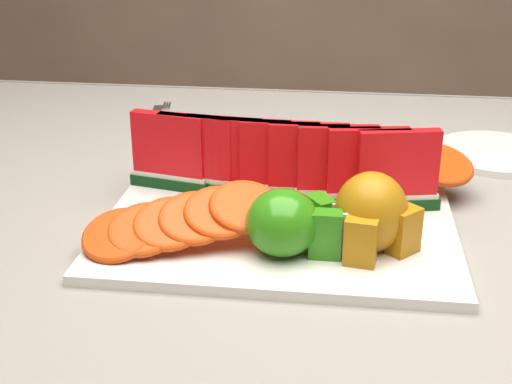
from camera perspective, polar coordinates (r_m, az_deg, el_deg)
The scene contains 11 objects.
table at distance 0.95m, azimuth 3.60°, elevation -6.33°, with size 1.40×0.90×0.75m.
tablecloth at distance 0.92m, azimuth 3.70°, elevation -2.95°, with size 1.53×1.03×0.20m.
platter at distance 0.82m, azimuth 1.82°, elevation -2.77°, with size 0.40×0.30×0.01m.
apple_cluster at distance 0.74m, azimuth 2.69°, elevation -2.52°, with size 0.12×0.10×0.07m.
pear_cluster at distance 0.75m, azimuth 9.29°, elevation -1.83°, with size 0.10×0.10×0.09m.
side_plate at distance 1.10m, azimuth 18.67°, elevation 2.95°, with size 0.23×0.23×0.01m.
fork at distance 1.22m, azimuth -8.06°, elevation 5.77°, with size 0.04×0.20×0.00m.
watermelon_row at distance 0.86m, azimuth 1.88°, elevation 2.38°, with size 0.39×0.07×0.10m.
orange_fan_front at distance 0.76m, azimuth -5.90°, elevation -2.28°, with size 0.23×0.14×0.06m.
orange_fan_back at distance 0.92m, azimuth 5.44°, elevation 2.12°, with size 0.39×0.12×0.05m.
tangerine_segments at distance 0.83m, azimuth 3.25°, elevation -1.05°, with size 0.22×0.06×0.02m.
Camera 1 is at (0.04, -0.83, 1.13)m, focal length 50.00 mm.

